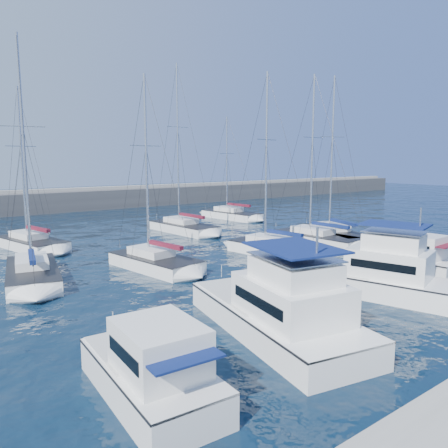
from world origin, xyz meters
TOP-DOWN VIEW (x-y plane):
  - ground at (0.00, 0.00)m, footprint 220.00×220.00m
  - breakwater at (0.00, 52.00)m, footprint 160.00×6.00m
  - motor_yacht_port_outer at (-15.49, -4.15)m, footprint 3.20×6.58m
  - motor_yacht_port_inner at (-8.41, -2.88)m, footprint 5.98×11.01m
  - motor_yacht_stbd_inner at (0.33, -1.85)m, footprint 5.82×10.01m
  - motor_yacht_stbd_outer at (6.57, -0.47)m, footprint 3.22×6.55m
  - sailboat_mid_a at (-15.09, 13.22)m, footprint 4.69×8.79m
  - sailboat_mid_b at (-7.18, 11.30)m, footprint 4.23×7.98m
  - sailboat_mid_c at (2.97, 9.81)m, footprint 4.20×7.92m
  - sailboat_mid_d at (9.46, 10.58)m, footprint 3.69×8.95m
  - sailboat_mid_e at (12.45, 11.00)m, footprint 5.48×9.27m
  - sailboat_back_a at (-12.54, 24.20)m, footprint 4.77×8.43m
  - sailboat_back_b at (3.03, 23.84)m, footprint 3.97×9.09m
  - sailboat_back_c at (13.86, 29.30)m, footprint 4.13×9.01m

SIDE VIEW (x-z plane):
  - ground at x=0.00m, z-range 0.00..0.00m
  - sailboat_back_c at x=13.86m, z-range -6.37..7.38m
  - sailboat_back_a at x=-12.54m, z-range -6.68..7.72m
  - sailboat_mid_b at x=-7.18m, z-range -6.54..7.58m
  - sailboat_mid_d at x=9.46m, z-range -7.40..8.45m
  - sailboat_mid_e at x=12.45m, z-range -7.53..8.59m
  - sailboat_mid_a at x=-15.09m, z-range -7.47..8.54m
  - sailboat_mid_c at x=2.97m, z-range -7.05..8.13m
  - sailboat_back_b at x=3.03m, z-range -8.56..9.67m
  - motor_yacht_port_outer at x=-15.49m, z-range -0.66..2.54m
  - motor_yacht_stbd_outer at x=6.57m, z-range -0.66..2.54m
  - breakwater at x=0.00m, z-range -1.17..3.28m
  - motor_yacht_stbd_inner at x=0.33m, z-range -1.21..3.48m
  - motor_yacht_port_inner at x=-8.41m, z-range -1.21..3.48m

